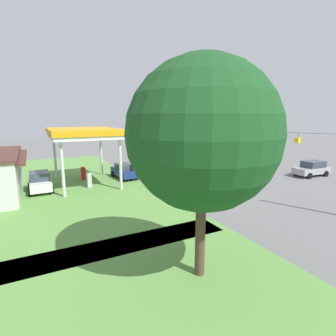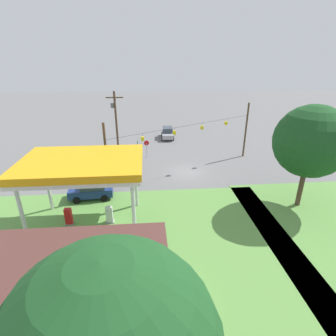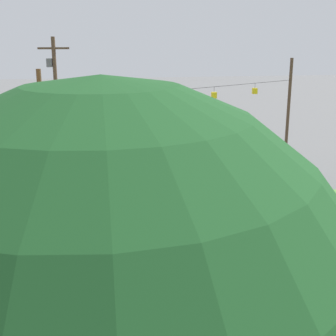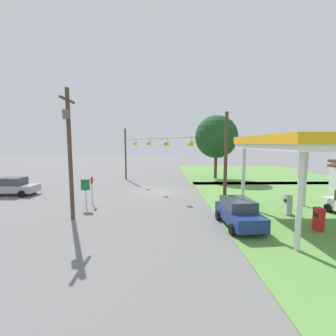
{
  "view_description": "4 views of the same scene",
  "coord_description": "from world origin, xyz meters",
  "px_view_note": "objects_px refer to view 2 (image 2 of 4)",
  "views": [
    {
      "loc": [
        -18.18,
        14.67,
        7.02
      ],
      "look_at": [
        4.4,
        2.94,
        2.04
      ],
      "focal_mm": 28.0,
      "sensor_mm": 36.0,
      "label": 1
    },
    {
      "loc": [
        4.77,
        29.02,
        13.03
      ],
      "look_at": [
        2.63,
        3.14,
        1.98
      ],
      "focal_mm": 28.0,
      "sensor_mm": 36.0,
      "label": 2
    },
    {
      "loc": [
        6.06,
        29.18,
        9.0
      ],
      "look_at": [
        1.85,
        2.34,
        1.37
      ],
      "focal_mm": 50.0,
      "sensor_mm": 36.0,
      "label": 3
    },
    {
      "loc": [
        24.34,
        0.72,
        5.33
      ],
      "look_at": [
        2.88,
        1.06,
        2.97
      ],
      "focal_mm": 24.0,
      "sensor_mm": 36.0,
      "label": 4
    }
  ],
  "objects_px": {
    "stop_sign_roadside": "(147,145)",
    "utility_pole_main": "(116,122)",
    "tree_west_verge": "(311,142)",
    "fuel_pump_far": "(69,217)",
    "car_on_crossroad": "(168,133)",
    "car_at_pumps_front": "(92,190)",
    "car_at_pumps_rear": "(90,249)",
    "gas_station_canopy": "(82,165)",
    "gas_station_store": "(59,288)",
    "fuel_pump_near": "(109,215)",
    "route_sign": "(138,146)"
  },
  "relations": [
    {
      "from": "fuel_pump_near",
      "to": "fuel_pump_far",
      "type": "relative_size",
      "value": 1.0
    },
    {
      "from": "fuel_pump_near",
      "to": "car_at_pumps_front",
      "type": "xyz_separation_m",
      "value": [
        2.26,
        -4.44,
        0.19
      ]
    },
    {
      "from": "gas_station_canopy",
      "to": "route_sign",
      "type": "relative_size",
      "value": 3.85
    },
    {
      "from": "car_on_crossroad",
      "to": "car_at_pumps_front",
      "type": "bearing_deg",
      "value": -21.08
    },
    {
      "from": "fuel_pump_far",
      "to": "car_at_pumps_front",
      "type": "distance_m",
      "value": 4.58
    },
    {
      "from": "gas_station_store",
      "to": "fuel_pump_near",
      "type": "distance_m",
      "value": 8.79
    },
    {
      "from": "fuel_pump_near",
      "to": "gas_station_canopy",
      "type": "bearing_deg",
      "value": 0.06
    },
    {
      "from": "gas_station_canopy",
      "to": "fuel_pump_near",
      "type": "bearing_deg",
      "value": -179.94
    },
    {
      "from": "utility_pole_main",
      "to": "fuel_pump_far",
      "type": "bearing_deg",
      "value": 80.32
    },
    {
      "from": "fuel_pump_near",
      "to": "car_at_pumps_rear",
      "type": "relative_size",
      "value": 0.37
    },
    {
      "from": "gas_station_store",
      "to": "car_at_pumps_rear",
      "type": "distance_m",
      "value": 4.32
    },
    {
      "from": "car_on_crossroad",
      "to": "route_sign",
      "type": "height_order",
      "value": "route_sign"
    },
    {
      "from": "fuel_pump_far",
      "to": "utility_pole_main",
      "type": "bearing_deg",
      "value": -99.68
    },
    {
      "from": "route_sign",
      "to": "tree_west_verge",
      "type": "distance_m",
      "value": 21.5
    },
    {
      "from": "fuel_pump_far",
      "to": "car_on_crossroad",
      "type": "relative_size",
      "value": 0.33
    },
    {
      "from": "gas_station_canopy",
      "to": "utility_pole_main",
      "type": "height_order",
      "value": "utility_pole_main"
    },
    {
      "from": "gas_station_store",
      "to": "gas_station_canopy",
      "type": "bearing_deg",
      "value": -88.55
    },
    {
      "from": "car_on_crossroad",
      "to": "fuel_pump_near",
      "type": "bearing_deg",
      "value": -12.42
    },
    {
      "from": "stop_sign_roadside",
      "to": "tree_west_verge",
      "type": "xyz_separation_m",
      "value": [
        -14.2,
        14.12,
        4.48
      ]
    },
    {
      "from": "gas_station_canopy",
      "to": "stop_sign_roadside",
      "type": "relative_size",
      "value": 3.7
    },
    {
      "from": "car_at_pumps_front",
      "to": "tree_west_verge",
      "type": "xyz_separation_m",
      "value": [
        -19.73,
        2.98,
        5.38
      ]
    },
    {
      "from": "car_at_pumps_rear",
      "to": "utility_pole_main",
      "type": "distance_m",
      "value": 20.56
    },
    {
      "from": "stop_sign_roadside",
      "to": "route_sign",
      "type": "xyz_separation_m",
      "value": [
        1.24,
        -0.12,
        -0.1
      ]
    },
    {
      "from": "gas_station_canopy",
      "to": "route_sign",
      "type": "bearing_deg",
      "value": -103.29
    },
    {
      "from": "gas_station_store",
      "to": "tree_west_verge",
      "type": "bearing_deg",
      "value": -152.08
    },
    {
      "from": "utility_pole_main",
      "to": "car_at_pumps_rear",
      "type": "bearing_deg",
      "value": 89.73
    },
    {
      "from": "stop_sign_roadside",
      "to": "utility_pole_main",
      "type": "xyz_separation_m",
      "value": [
        3.95,
        -0.14,
        3.25
      ]
    },
    {
      "from": "car_on_crossroad",
      "to": "utility_pole_main",
      "type": "bearing_deg",
      "value": -36.63
    },
    {
      "from": "car_on_crossroad",
      "to": "tree_west_verge",
      "type": "bearing_deg",
      "value": 27.42
    },
    {
      "from": "fuel_pump_near",
      "to": "car_at_pumps_front",
      "type": "bearing_deg",
      "value": -63.01
    },
    {
      "from": "fuel_pump_far",
      "to": "utility_pole_main",
      "type": "relative_size",
      "value": 0.17
    },
    {
      "from": "gas_station_store",
      "to": "car_at_pumps_front",
      "type": "distance_m",
      "value": 13.08
    },
    {
      "from": "gas_station_store",
      "to": "fuel_pump_near",
      "type": "relative_size",
      "value": 7.56
    },
    {
      "from": "utility_pole_main",
      "to": "stop_sign_roadside",
      "type": "bearing_deg",
      "value": 178.03
    },
    {
      "from": "stop_sign_roadside",
      "to": "utility_pole_main",
      "type": "relative_size",
      "value": 0.28
    },
    {
      "from": "fuel_pump_far",
      "to": "stop_sign_roadside",
      "type": "height_order",
      "value": "stop_sign_roadside"
    },
    {
      "from": "fuel_pump_near",
      "to": "fuel_pump_far",
      "type": "bearing_deg",
      "value": 0.0
    },
    {
      "from": "stop_sign_roadside",
      "to": "car_on_crossroad",
      "type": "bearing_deg",
      "value": 68.45
    },
    {
      "from": "fuel_pump_near",
      "to": "utility_pole_main",
      "type": "distance_m",
      "value": 16.31
    },
    {
      "from": "gas_station_canopy",
      "to": "route_sign",
      "type": "height_order",
      "value": "gas_station_canopy"
    },
    {
      "from": "car_at_pumps_rear",
      "to": "utility_pole_main",
      "type": "height_order",
      "value": "utility_pole_main"
    },
    {
      "from": "tree_west_verge",
      "to": "car_at_pumps_rear",
      "type": "bearing_deg",
      "value": 17.89
    },
    {
      "from": "car_at_pumps_front",
      "to": "tree_west_verge",
      "type": "relative_size",
      "value": 0.46
    },
    {
      "from": "tree_west_verge",
      "to": "utility_pole_main",
      "type": "bearing_deg",
      "value": -38.14
    },
    {
      "from": "car_at_pumps_front",
      "to": "car_on_crossroad",
      "type": "relative_size",
      "value": 0.94
    },
    {
      "from": "fuel_pump_far",
      "to": "fuel_pump_near",
      "type": "bearing_deg",
      "value": 180.0
    },
    {
      "from": "gas_station_canopy",
      "to": "gas_station_store",
      "type": "xyz_separation_m",
      "value": [
        -0.22,
        8.58,
        -3.37
      ]
    },
    {
      "from": "car_at_pumps_rear",
      "to": "route_sign",
      "type": "distance_m",
      "value": 20.34
    },
    {
      "from": "gas_station_canopy",
      "to": "car_at_pumps_front",
      "type": "bearing_deg",
      "value": -82.56
    },
    {
      "from": "gas_station_canopy",
      "to": "gas_station_store",
      "type": "height_order",
      "value": "gas_station_canopy"
    }
  ]
}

